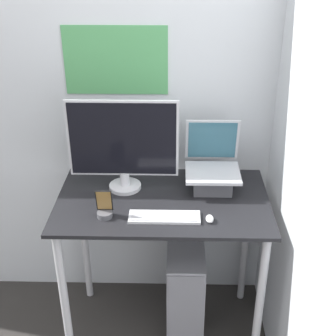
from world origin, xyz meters
TOP-DOWN VIEW (x-y plane):
  - wall_back at (-0.00, 0.74)m, footprint 6.00×0.06m
  - wall_side_right at (0.63, 0.00)m, footprint 0.05×6.00m
  - desk at (0.00, 0.33)m, footprint 1.09×0.66m
  - laptop at (0.26, 0.46)m, footprint 0.28×0.28m
  - monitor at (-0.21, 0.44)m, footprint 0.57×0.17m
  - keyboard at (0.01, 0.15)m, footprint 0.34×0.11m
  - mouse at (0.23, 0.13)m, footprint 0.04×0.06m
  - cell_phone at (-0.27, 0.16)m, footprint 0.08×0.07m
  - computer_tower at (0.13, 0.35)m, footprint 0.21×0.38m

SIDE VIEW (x-z plane):
  - computer_tower at x=0.13m, z-range 0.00..0.56m
  - desk at x=0.00m, z-range 0.30..1.22m
  - keyboard at x=0.01m, z-range 0.91..0.93m
  - mouse at x=0.23m, z-range 0.91..0.94m
  - cell_phone at x=-0.27m, z-range 0.88..1.03m
  - laptop at x=0.26m, z-range 0.83..1.17m
  - monitor at x=-0.21m, z-range 0.92..1.41m
  - wall_side_right at x=0.63m, z-range 0.00..2.60m
  - wall_back at x=0.00m, z-range 0.00..2.60m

